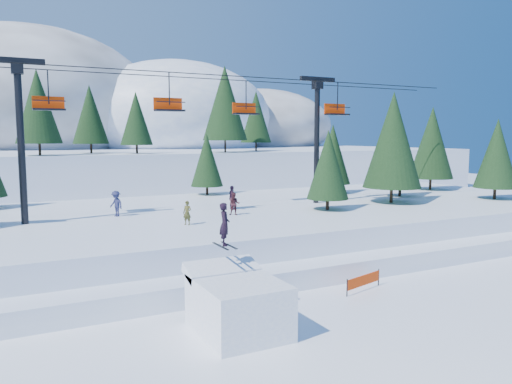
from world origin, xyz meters
name	(u,v)px	position (x,y,z in m)	size (l,w,h in m)	color
ground	(295,338)	(0.00, 0.00, 0.00)	(160.00, 160.00, 0.00)	white
mid_shelf	(164,231)	(0.00, 18.00, 1.25)	(70.00, 22.00, 2.50)	white
berm	(218,275)	(0.00, 8.00, 0.55)	(70.00, 6.00, 1.10)	white
mountain_ridge	(35,126)	(-5.07, 73.37, 9.64)	(119.00, 60.00, 26.46)	white
jump_kicker	(237,303)	(-1.79, 1.65, 1.22)	(3.23, 4.42, 5.18)	white
chairlift	(168,117)	(0.50, 18.05, 9.32)	(46.54, 3.21, 10.28)	black
conifer_stand	(200,153)	(2.93, 18.36, 6.75)	(64.74, 17.88, 9.14)	black
distant_skiers	(174,202)	(0.58, 17.47, 3.37)	(32.32, 9.90, 1.81)	#3C2035
banner_near	(363,281)	(6.36, 3.61, 0.54)	(2.75, 0.83, 0.90)	black
banner_far	(401,259)	(11.32, 6.16, 0.54)	(2.70, 0.98, 0.90)	black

